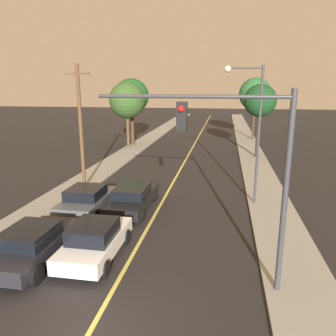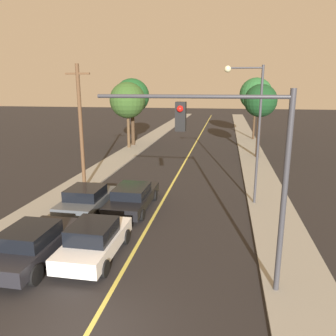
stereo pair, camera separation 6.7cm
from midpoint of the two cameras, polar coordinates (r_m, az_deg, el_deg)
name	(u,v)px [view 1 (the left image)]	position (r m, az deg, el deg)	size (l,w,h in m)	color
road_surface	(197,139)	(43.72, 5.11, 5.10)	(10.06, 80.00, 0.01)	black
sidewalk_left	(151,137)	(44.66, -2.98, 5.39)	(2.50, 80.00, 0.12)	gray
sidewalk_right	(246,140)	(43.65, 13.38, 4.84)	(2.50, 80.00, 0.12)	gray
car_near_lane_front	(95,240)	(13.65, -12.71, -12.12)	(1.95, 4.22, 1.51)	white
car_near_lane_second	(133,197)	(18.45, -6.26, -5.03)	(2.05, 5.12, 1.37)	black
car_outer_lane_front	(33,244)	(14.00, -22.56, -12.08)	(2.02, 4.58, 1.51)	black
car_outer_lane_second	(87,200)	(18.15, -14.02, -5.41)	(2.10, 4.19, 1.52)	#474C51
traffic_signal_mast	(241,156)	(10.33, 12.41, 2.06)	(6.01, 0.42, 6.52)	#333338
streetlamp_right	(251,118)	(18.80, 14.17, 8.50)	(2.10, 0.36, 7.70)	#333338
utility_pole_left	(81,126)	(21.91, -15.05, 7.14)	(1.60, 0.24, 7.96)	#513823
tree_left_near	(127,100)	(36.33, -7.19, 11.60)	(3.87, 3.87, 7.10)	#4C3823
tree_left_far	(132,96)	(38.01, -6.42, 12.30)	(3.89, 3.89, 7.52)	#3D2B1C
tree_right_near	(260,101)	(32.18, 15.69, 11.13)	(3.03, 3.03, 6.84)	#3D2B1C
tree_right_far	(255,94)	(43.56, 14.91, 12.33)	(4.04, 4.04, 7.72)	#3D2B1C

